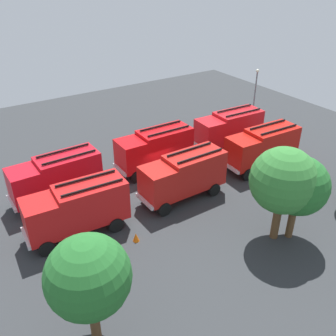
# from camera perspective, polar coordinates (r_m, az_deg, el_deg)

# --- Properties ---
(ground_plane) EXTENTS (54.81, 54.81, 0.00)m
(ground_plane) POSITION_cam_1_polar(r_m,az_deg,el_deg) (32.56, 0.00, -2.15)
(ground_plane) COLOR #2D3033
(fire_truck_0) EXTENTS (7.30, 3.01, 3.88)m
(fire_truck_0) POSITION_cam_1_polar(r_m,az_deg,el_deg) (38.27, 9.41, 6.12)
(fire_truck_0) COLOR red
(fire_truck_0) RESTS_ON ground
(fire_truck_1) EXTENTS (7.20, 2.76, 3.88)m
(fire_truck_1) POSITION_cam_1_polar(r_m,az_deg,el_deg) (33.65, -2.02, 3.14)
(fire_truck_1) COLOR red
(fire_truck_1) RESTS_ON ground
(fire_truck_2) EXTENTS (7.26, 2.91, 3.88)m
(fire_truck_2) POSITION_cam_1_polar(r_m,az_deg,el_deg) (30.51, -16.82, -1.19)
(fire_truck_2) COLOR red
(fire_truck_2) RESTS_ON ground
(fire_truck_3) EXTENTS (7.28, 2.96, 3.88)m
(fire_truck_3) POSITION_cam_1_polar(r_m,az_deg,el_deg) (35.04, 14.34, 3.30)
(fire_truck_3) COLOR red
(fire_truck_3) RESTS_ON ground
(fire_truck_4) EXTENTS (7.24, 2.86, 3.88)m
(fire_truck_4) POSITION_cam_1_polar(r_m,az_deg,el_deg) (29.45, 2.42, -1.00)
(fire_truck_4) COLOR red
(fire_truck_4) RESTS_ON ground
(fire_truck_5) EXTENTS (7.31, 3.04, 3.88)m
(fire_truck_5) POSITION_cam_1_polar(r_m,az_deg,el_deg) (26.42, -13.80, -5.89)
(fire_truck_5) COLOR red
(fire_truck_5) RESTS_ON ground
(firefighter_0) EXTENTS (0.48, 0.42, 1.78)m
(firefighter_0) POSITION_cam_1_polar(r_m,az_deg,el_deg) (38.57, 3.49, 4.80)
(firefighter_0) COLOR black
(firefighter_0) RESTS_ON ground
(firefighter_2) EXTENTS (0.37, 0.48, 1.63)m
(firefighter_2) POSITION_cam_1_polar(r_m,az_deg,el_deg) (32.94, 17.89, -1.49)
(firefighter_2) COLOR black
(firefighter_2) RESTS_ON ground
(firefighter_3) EXTENTS (0.37, 0.48, 1.76)m
(firefighter_3) POSITION_cam_1_polar(r_m,az_deg,el_deg) (41.23, 7.28, 6.27)
(firefighter_3) COLOR black
(firefighter_3) RESTS_ON ground
(tree_1) EXTENTS (4.00, 4.00, 6.19)m
(tree_1) POSITION_cam_1_polar(r_m,az_deg,el_deg) (25.64, 19.43, -2.62)
(tree_1) COLOR brown
(tree_1) RESTS_ON ground
(tree_2) EXTENTS (4.43, 4.43, 6.87)m
(tree_2) POSITION_cam_1_polar(r_m,az_deg,el_deg) (25.00, 17.33, -1.88)
(tree_2) COLOR brown
(tree_2) RESTS_ON ground
(tree_3) EXTENTS (4.10, 4.10, 6.36)m
(tree_3) POSITION_cam_1_polar(r_m,az_deg,el_deg) (18.19, -12.17, -16.09)
(tree_3) COLOR brown
(tree_3) RESTS_ON ground
(traffic_cone_0) EXTENTS (0.46, 0.46, 0.66)m
(traffic_cone_0) POSITION_cam_1_polar(r_m,az_deg,el_deg) (26.10, -4.95, -10.55)
(traffic_cone_0) COLOR #F2600C
(traffic_cone_0) RESTS_ON ground
(lamppost) EXTENTS (0.36, 0.36, 6.53)m
(lamppost) POSITION_cam_1_polar(r_m,az_deg,el_deg) (43.95, 13.23, 11.17)
(lamppost) COLOR slate
(lamppost) RESTS_ON ground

